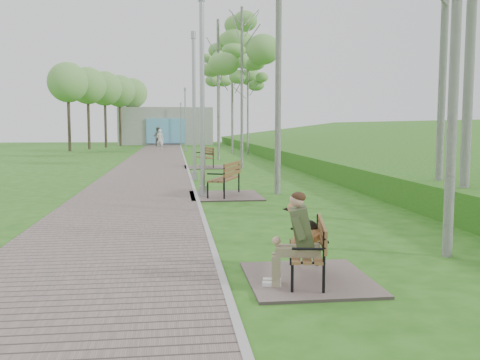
# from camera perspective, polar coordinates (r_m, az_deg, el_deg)

# --- Properties ---
(ground) EXTENTS (120.00, 120.00, 0.00)m
(ground) POSITION_cam_1_polar(r_m,az_deg,el_deg) (8.78, -2.81, -7.75)
(ground) COLOR #255B14
(ground) RESTS_ON ground
(walkway) EXTENTS (3.50, 67.00, 0.04)m
(walkway) POSITION_cam_1_polar(r_m,az_deg,el_deg) (30.10, -9.16, 1.87)
(walkway) COLOR #685954
(walkway) RESTS_ON ground
(kerb) EXTENTS (0.10, 67.00, 0.05)m
(kerb) POSITION_cam_1_polar(r_m,az_deg,el_deg) (30.09, -5.82, 1.92)
(kerb) COLOR #999993
(kerb) RESTS_ON ground
(embankment) EXTENTS (14.00, 70.00, 1.60)m
(embankment) POSITION_cam_1_polar(r_m,az_deg,el_deg) (31.25, 16.83, 1.80)
(embankment) COLOR #47892A
(embankment) RESTS_ON ground
(building_north) EXTENTS (10.00, 5.20, 4.00)m
(building_north) POSITION_cam_1_polar(r_m,az_deg,el_deg) (59.49, -7.90, 5.71)
(building_north) COLOR #9E9E99
(building_north) RESTS_ON ground
(bench_main) EXTENTS (1.63, 1.81, 1.42)m
(bench_main) POSITION_cam_1_polar(r_m,az_deg,el_deg) (7.15, 6.77, -7.69)
(bench_main) COLOR #685954
(bench_main) RESTS_ON ground
(bench_second) EXTENTS (2.05, 2.27, 1.26)m
(bench_second) POSITION_cam_1_polar(r_m,az_deg,el_deg) (15.57, -1.71, -0.90)
(bench_second) COLOR #685954
(bench_second) RESTS_ON ground
(bench_third) EXTENTS (2.01, 2.23, 1.23)m
(bench_third) POSITION_cam_1_polar(r_m,az_deg,el_deg) (26.30, -3.82, 1.83)
(bench_third) COLOR #685954
(bench_third) RESTS_ON ground
(lamp_post_near) EXTENTS (0.22, 0.22, 5.78)m
(lamp_post_near) POSITION_cam_1_polar(r_m,az_deg,el_deg) (15.32, -4.05, 8.22)
(lamp_post_near) COLOR #9C9FA4
(lamp_post_near) RESTS_ON ground
(lamp_post_second) EXTENTS (0.21, 0.21, 5.52)m
(lamp_post_second) POSITION_cam_1_polar(r_m,az_deg,el_deg) (20.22, -4.93, 7.28)
(lamp_post_second) COLOR #9C9FA4
(lamp_post_second) RESTS_ON ground
(lamp_post_third) EXTENTS (0.20, 0.20, 5.08)m
(lamp_post_third) POSITION_cam_1_polar(r_m,az_deg,el_deg) (43.39, -5.86, 6.21)
(lamp_post_third) COLOR #9C9FA4
(lamp_post_third) RESTS_ON ground
(lamp_post_far) EXTENTS (0.17, 0.17, 4.42)m
(lamp_post_far) POSITION_cam_1_polar(r_m,az_deg,el_deg) (56.29, -6.32, 5.80)
(lamp_post_far) COLOR #9C9FA4
(lamp_post_far) RESTS_ON ground
(pedestrian_near) EXTENTS (0.75, 0.63, 1.76)m
(pedestrian_near) POSITION_cam_1_polar(r_m,az_deg,el_deg) (46.29, -8.52, 4.31)
(pedestrian_near) COLOR white
(pedestrian_near) RESTS_ON ground
(pedestrian_far) EXTENTS (1.10, 0.96, 1.93)m
(pedestrian_far) POSITION_cam_1_polar(r_m,az_deg,el_deg) (53.56, -8.77, 4.59)
(pedestrian_far) COLOR slate
(pedestrian_far) RESTS_ON ground
(birch_mid_a) EXTENTS (2.40, 2.40, 7.87)m
(birch_mid_a) POSITION_cam_1_polar(r_m,az_deg,el_deg) (25.84, 0.20, 15.00)
(birch_mid_a) COLOR silver
(birch_mid_a) RESTS_ON ground
(birch_mid_c) EXTENTS (2.46, 2.46, 8.66)m
(birch_mid_c) POSITION_cam_1_polar(r_m,az_deg,el_deg) (32.71, -2.35, 14.16)
(birch_mid_c) COLOR silver
(birch_mid_c) RESTS_ON ground
(birch_far_a) EXTENTS (2.26, 2.26, 6.95)m
(birch_far_a) POSITION_cam_1_polar(r_m,az_deg,el_deg) (38.01, 0.85, 10.96)
(birch_far_a) COLOR silver
(birch_far_a) RESTS_ON ground
(birch_far_b) EXTENTS (2.95, 2.95, 8.78)m
(birch_far_b) POSITION_cam_1_polar(r_m,az_deg,el_deg) (39.29, -0.84, 12.90)
(birch_far_b) COLOR silver
(birch_far_b) RESTS_ON ground
(birch_distant_a) EXTENTS (2.37, 2.37, 9.48)m
(birch_distant_a) POSITION_cam_1_polar(r_m,az_deg,el_deg) (51.75, -2.23, 11.80)
(birch_distant_a) COLOR silver
(birch_distant_a) RESTS_ON ground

